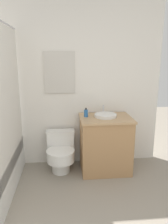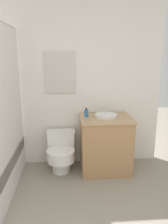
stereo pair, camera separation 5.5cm
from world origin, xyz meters
name	(u,v)px [view 2 (the right image)]	position (x,y,z in m)	size (l,w,h in m)	color
wall_back	(54,82)	(0.00, 2.40, 1.25)	(3.19, 0.07, 2.50)	white
toilet	(61,152)	(0.09, 2.11, 0.28)	(0.41, 0.51, 0.56)	white
vanity	(105,144)	(0.73, 2.08, 0.40)	(0.72, 0.57, 0.80)	#AD7F51
sink	(106,115)	(0.73, 2.10, 0.82)	(0.31, 0.35, 0.13)	white
soap_bottle	(86,113)	(0.46, 2.13, 0.85)	(0.06, 0.06, 0.13)	#2D6BB2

